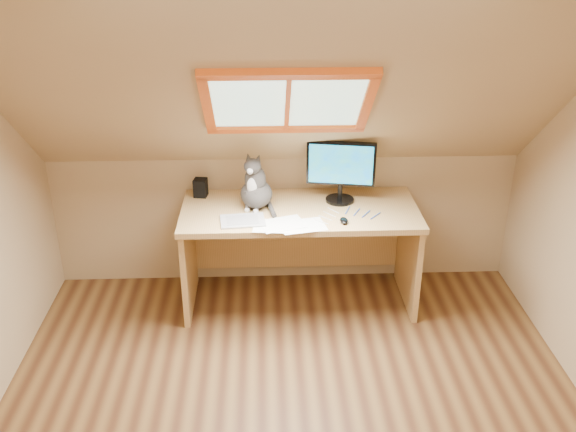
{
  "coord_description": "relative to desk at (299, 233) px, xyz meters",
  "views": [
    {
      "loc": [
        -0.15,
        -2.71,
        2.64
      ],
      "look_at": [
        0.0,
        1.0,
        0.88
      ],
      "focal_mm": 40.0,
      "sensor_mm": 36.0,
      "label": 1
    }
  ],
  "objects": [
    {
      "name": "cables",
      "position": [
        0.33,
        -0.19,
        0.23
      ],
      "size": [
        0.51,
        0.26,
        0.01
      ],
      "color": "silver",
      "rests_on": "desk"
    },
    {
      "name": "mouse",
      "position": [
        0.28,
        -0.31,
        0.24
      ],
      "size": [
        0.06,
        0.1,
        0.03
      ],
      "primitive_type": "ellipsoid",
      "rotation": [
        0.0,
        0.0,
        0.06
      ],
      "color": "black",
      "rests_on": "desk"
    },
    {
      "name": "room_shell",
      "position": [
        -0.1,
        -1.54,
        0.9
      ],
      "size": [
        3.52,
        3.52,
        2.41
      ],
      "color": "tan",
      "rests_on": "ground"
    },
    {
      "name": "papers",
      "position": [
        -0.09,
        -0.33,
        0.23
      ],
      "size": [
        0.35,
        0.3,
        0.01
      ],
      "color": "white",
      "rests_on": "desk"
    },
    {
      "name": "desk",
      "position": [
        0.0,
        0.0,
        0.0
      ],
      "size": [
        1.67,
        0.73,
        0.76
      ],
      "color": "tan",
      "rests_on": "ground"
    },
    {
      "name": "monitor",
      "position": [
        0.29,
        0.04,
        0.49
      ],
      "size": [
        0.48,
        0.21,
        0.45
      ],
      "color": "black",
      "rests_on": "desk"
    },
    {
      "name": "cat",
      "position": [
        -0.31,
        -0.03,
        0.38
      ],
      "size": [
        0.3,
        0.33,
        0.42
      ],
      "color": "#45403D",
      "rests_on": "desk"
    },
    {
      "name": "graphics_tablet",
      "position": [
        -0.4,
        -0.27,
        0.24
      ],
      "size": [
        0.32,
        0.24,
        0.01
      ],
      "primitive_type": "cube",
      "rotation": [
        0.0,
        0.0,
        0.1
      ],
      "color": "#B2B2B7",
      "rests_on": "desk"
    },
    {
      "name": "desk_speaker",
      "position": [
        -0.71,
        0.18,
        0.3
      ],
      "size": [
        0.1,
        0.1,
        0.13
      ],
      "primitive_type": "cube",
      "rotation": [
        0.0,
        0.0,
        -0.15
      ],
      "color": "black",
      "rests_on": "desk"
    }
  ]
}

